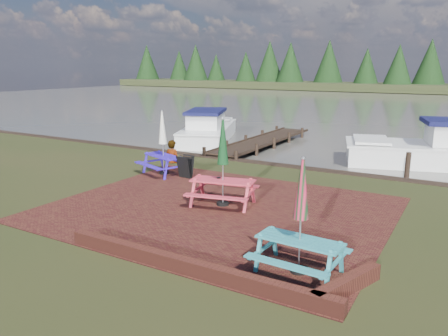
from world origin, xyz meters
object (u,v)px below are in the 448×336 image
person (172,140)px  jetty (262,141)px  chalkboard (186,167)px  picnic_table_red (223,176)px  picnic_table_teal (300,234)px  picnic_table_blue (163,152)px  boat_jetty (208,131)px

person → jetty: bearing=-100.2°
chalkboard → jetty: bearing=98.5°
picnic_table_red → chalkboard: 3.43m
picnic_table_teal → jetty: 14.48m
picnic_table_teal → picnic_table_blue: 8.66m
boat_jetty → picnic_table_red: bearing=-78.0°
picnic_table_red → picnic_table_blue: (-3.74, 2.10, -0.06)m
picnic_table_red → chalkboard: size_ratio=3.10×
picnic_table_teal → person: (-7.99, 6.70, 0.14)m
chalkboard → picnic_table_blue: bearing=179.9°
picnic_table_red → boat_jetty: bearing=110.9°
person → picnic_table_blue: bearing=118.1°
picnic_table_blue → jetty: picnic_table_blue is taller
picnic_table_teal → picnic_table_red: bearing=143.0°
picnic_table_teal → jetty: bearing=121.5°
picnic_table_teal → jetty: picnic_table_teal is taller
jetty → person: person is taller
picnic_table_teal → picnic_table_blue: bearing=148.5°
picnic_table_red → boat_jetty: picnic_table_red is taller
picnic_table_teal → picnic_table_blue: size_ratio=0.97×
boat_jetty → person: 6.63m
person → chalkboard: bearing=137.7°
picnic_table_blue → boat_jetty: picnic_table_blue is taller
jetty → boat_jetty: 3.40m
picnic_table_teal → picnic_table_blue: (-7.10, 4.96, 0.02)m
picnic_table_red → person: size_ratio=1.33×
picnic_table_red → picnic_table_blue: size_ratio=1.07×
picnic_table_teal → picnic_table_red: size_ratio=0.91×
jetty → boat_jetty: bearing=177.1°
picnic_table_teal → picnic_table_red: 4.41m
chalkboard → jetty: 7.90m
jetty → picnic_table_red: bearing=-70.8°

